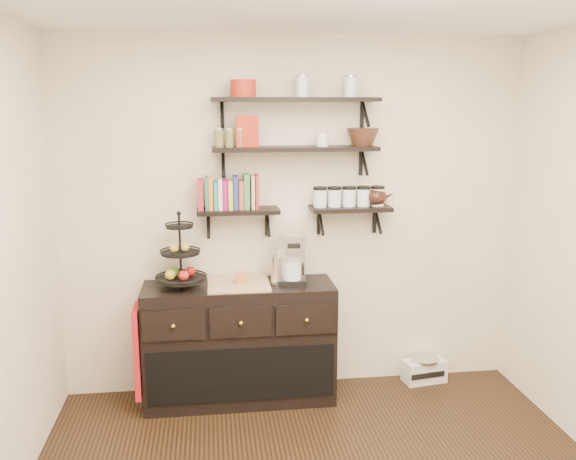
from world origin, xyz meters
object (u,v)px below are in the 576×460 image
Objects in this scene: fruit_stand at (181,263)px; coffee_maker at (292,259)px; radio at (424,370)px; sideboard at (240,343)px.

coffee_maker is (0.81, 0.02, -0.01)m from fruit_stand.
radio is at bearing 10.34° from coffee_maker.
radio is at bearing 4.15° from sideboard.
sideboard is at bearing 175.05° from radio.
coffee_maker is (0.40, 0.03, 0.63)m from sideboard.
sideboard is 0.74m from coffee_maker.
coffee_maker is 1.47m from radio.
radio is (1.90, 0.10, -0.99)m from fruit_stand.
sideboard is 1.54m from radio.
coffee_maker is 1.05× the size of radio.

